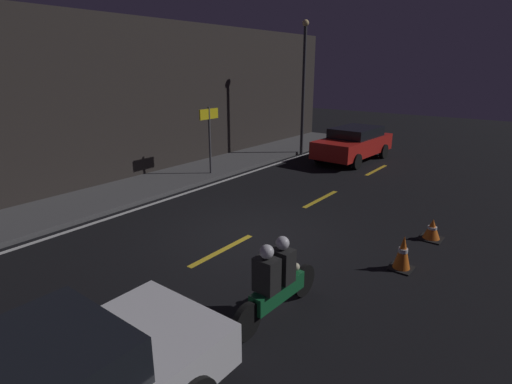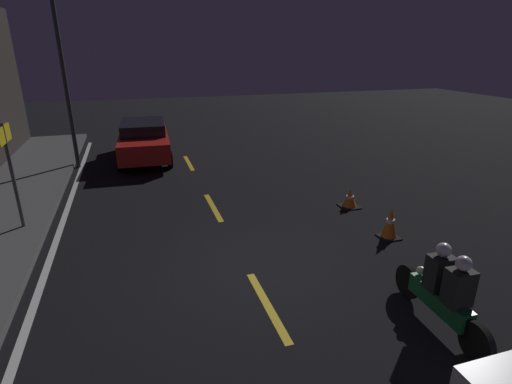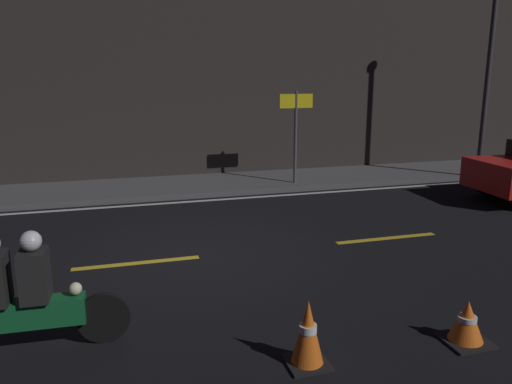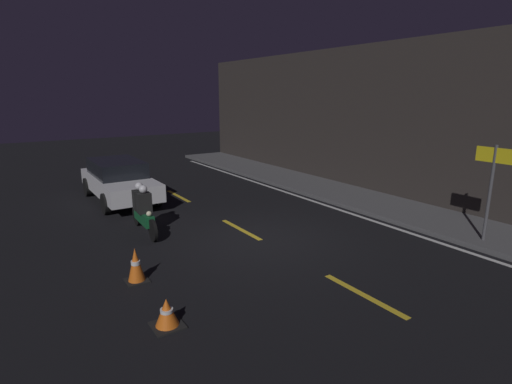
% 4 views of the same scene
% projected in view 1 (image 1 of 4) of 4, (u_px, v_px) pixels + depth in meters
% --- Properties ---
extents(ground_plane, '(56.00, 56.00, 0.00)m').
position_uv_depth(ground_plane, '(250.00, 236.00, 9.59)').
color(ground_plane, black).
extents(raised_curb, '(28.00, 2.38, 0.14)m').
position_uv_depth(raised_curb, '(122.00, 193.00, 12.56)').
color(raised_curb, '#4C4C4F').
rests_on(raised_curb, ground).
extents(building_front, '(28.00, 0.30, 5.50)m').
position_uv_depth(building_front, '(88.00, 104.00, 12.53)').
color(building_front, '#2D2826').
rests_on(building_front, ground).
extents(lane_dash_b, '(2.00, 0.14, 0.01)m').
position_uv_depth(lane_dash_b, '(0.00, 366.00, 5.42)').
color(lane_dash_b, gold).
rests_on(lane_dash_b, ground).
extents(lane_dash_c, '(2.00, 0.14, 0.01)m').
position_uv_depth(lane_dash_c, '(222.00, 250.00, 8.83)').
color(lane_dash_c, gold).
rests_on(lane_dash_c, ground).
extents(lane_dash_d, '(2.00, 0.14, 0.01)m').
position_uv_depth(lane_dash_d, '(321.00, 199.00, 12.23)').
color(lane_dash_d, gold).
rests_on(lane_dash_d, ground).
extents(lane_dash_e, '(2.00, 0.14, 0.01)m').
position_uv_depth(lane_dash_e, '(376.00, 170.00, 15.64)').
color(lane_dash_e, gold).
rests_on(lane_dash_e, ground).
extents(lane_solid_kerb, '(25.20, 0.14, 0.01)m').
position_uv_depth(lane_solid_kerb, '(151.00, 204.00, 11.75)').
color(lane_solid_kerb, silver).
rests_on(lane_solid_kerb, ground).
extents(taxi_red, '(4.28, 2.01, 1.41)m').
position_uv_depth(taxi_red, '(354.00, 143.00, 17.07)').
color(taxi_red, red).
rests_on(taxi_red, ground).
extents(motorcycle, '(2.12, 0.39, 1.36)m').
position_uv_depth(motorcycle, '(276.00, 282.00, 6.30)').
color(motorcycle, black).
rests_on(motorcycle, ground).
extents(traffic_cone_near, '(0.44, 0.44, 0.72)m').
position_uv_depth(traffic_cone_near, '(403.00, 253.00, 7.92)').
color(traffic_cone_near, black).
rests_on(traffic_cone_near, ground).
extents(traffic_cone_mid, '(0.50, 0.50, 0.50)m').
position_uv_depth(traffic_cone_mid, '(432.00, 230.00, 9.33)').
color(traffic_cone_mid, black).
rests_on(traffic_cone_mid, ground).
extents(shop_sign, '(0.90, 0.08, 2.40)m').
position_uv_depth(shop_sign, '(209.00, 127.00, 14.19)').
color(shop_sign, '#4C4C51').
rests_on(shop_sign, raised_curb).
extents(street_lamp, '(0.28, 0.28, 5.76)m').
position_uv_depth(street_lamp, '(304.00, 82.00, 17.37)').
color(street_lamp, '#333338').
rests_on(street_lamp, ground).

